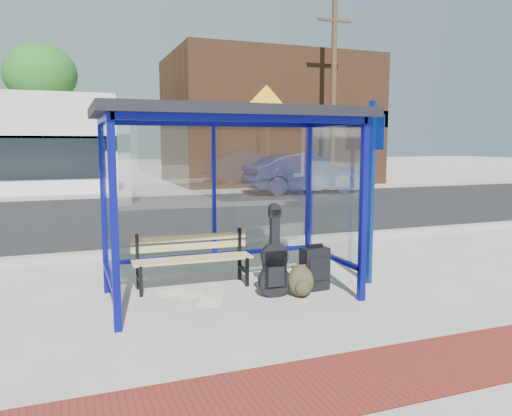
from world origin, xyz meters
name	(u,v)px	position (x,y,z in m)	size (l,w,h in m)	color
ground	(231,296)	(0.00, 0.00, 0.00)	(120.00, 120.00, 0.00)	#B2ADA0
brick_paver_strip	(327,385)	(0.00, -2.60, 0.01)	(60.00, 1.00, 0.01)	maroon
curb_near	(183,249)	(0.00, 2.90, 0.06)	(60.00, 0.25, 0.12)	gray
street_asphalt	(143,215)	(0.00, 8.00, 0.00)	(60.00, 10.00, 0.00)	black
curb_far	(124,196)	(0.00, 13.10, 0.06)	(60.00, 0.25, 0.12)	gray
far_sidewalk	(119,193)	(0.00, 15.00, 0.00)	(60.00, 4.00, 0.01)	#B2ADA0
bus_shelter	(228,137)	(0.00, 0.07, 2.07)	(3.30, 1.80, 2.42)	#0C0F84
storefront_brown	(268,121)	(8.00, 18.49, 3.20)	(10.00, 7.08, 6.40)	#59331E
tree_mid	(40,75)	(-3.00, 22.00, 5.45)	(3.60, 3.60, 7.03)	#4C3826
tree_right	(314,87)	(12.50, 22.00, 5.45)	(3.60, 3.60, 7.03)	#4C3826
utility_pole_east	(333,95)	(9.00, 13.40, 4.11)	(1.60, 0.24, 8.00)	#4C3826
bench	(192,256)	(-0.37, 0.61, 0.44)	(1.65, 0.44, 0.77)	black
guitar_bag	(275,265)	(0.53, -0.21, 0.42)	(0.43, 0.16, 1.15)	black
suitcase	(315,269)	(1.17, -0.11, 0.29)	(0.37, 0.26, 0.63)	black
backpack	(301,282)	(0.85, -0.34, 0.20)	(0.39, 0.37, 0.41)	#302E1A
sign_post	(371,182)	(2.04, -0.09, 1.44)	(0.16, 0.31, 2.57)	navy
newspaper_a	(189,295)	(-0.50, 0.23, 0.00)	(0.35, 0.28, 0.01)	white
newspaper_b	(211,302)	(-0.31, -0.15, 0.00)	(0.39, 0.31, 0.01)	white
newspaper_c	(172,293)	(-0.69, 0.40, 0.00)	(0.38, 0.30, 0.01)	white
parked_car	(304,173)	(7.02, 12.12, 0.80)	(1.69, 4.84, 1.60)	#191E47
fire_hydrant	(361,178)	(10.72, 13.73, 0.44)	(0.37, 0.24, 0.81)	#B30C1A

